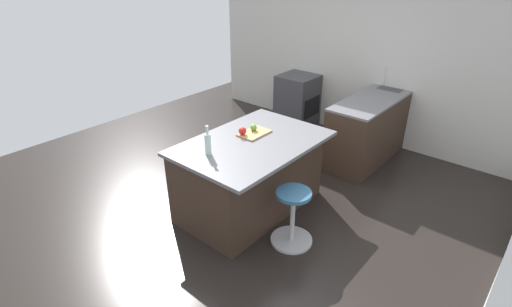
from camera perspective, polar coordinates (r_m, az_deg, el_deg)
ground_plane at (r=4.90m, az=-0.99°, el=-6.27°), size 7.11×7.11×0.00m
interior_partition_left at (r=6.43m, az=15.11°, el=15.29°), size 0.15×5.47×2.95m
sink_cabinet at (r=6.16m, az=17.75°, el=4.55°), size 2.32×0.60×1.20m
oven_range at (r=6.83m, az=6.09°, el=7.70°), size 0.60×0.61×0.89m
kitchen_island at (r=4.48m, az=-0.95°, el=-3.09°), size 1.68×1.14×0.88m
stool_by_window at (r=4.06m, az=5.36°, el=-9.48°), size 0.44×0.44×0.61m
cutting_board at (r=4.42m, az=-0.27°, el=2.99°), size 0.36×0.24×0.02m
apple_green at (r=4.45m, az=-0.35°, el=3.83°), size 0.08×0.08×0.08m
apple_red at (r=4.35m, az=-1.99°, el=3.32°), size 0.09×0.09×0.09m
water_bottle at (r=3.96m, az=-7.06°, el=1.51°), size 0.06×0.06×0.31m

